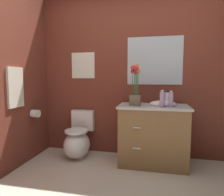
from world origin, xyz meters
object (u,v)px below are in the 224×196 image
Objects in this scene: wall_poster at (83,65)px; lotion_bottle at (171,100)px; flower_vase at (135,91)px; soap_bottle at (167,98)px; hand_wash_bottle at (162,99)px; vanity_cabinet at (153,134)px; toilet at (78,141)px; hanging_towel at (15,87)px; toilet_paper_roll at (35,114)px; wall_mirror at (155,61)px.

lotion_bottle is at bearing -18.13° from wall_poster.
soap_bottle is (0.43, 0.21, -0.11)m from flower_vase.
hand_wash_bottle is at bearing -106.16° from soap_bottle.
flower_vase is 2.62× the size of lotion_bottle.
flower_vase is at bearing -23.49° from wall_poster.
hand_wash_bottle is at bearing -57.66° from vanity_cabinet.
lotion_bottle is 0.11m from hand_wash_bottle.
flower_vase is 0.47m from lotion_bottle.
flower_vase is (-0.25, -0.08, 0.60)m from vanity_cabinet.
toilet is 1.17m from hanging_towel.
flower_vase is 1.49m from toilet_paper_roll.
wall_poster is 0.78× the size of hanging_towel.
wall_poster is 0.51× the size of wall_mirror.
vanity_cabinet is 1.94× the size of hanging_towel.
toilet is 1.41m from hand_wash_bottle.
vanity_cabinet is 1.51m from wall_poster.
lotion_bottle is at bearing -33.72° from vanity_cabinet.
wall_mirror is at bearing 102.98° from hand_wash_bottle.
hand_wash_bottle is at bearing 0.28° from toilet_paper_roll.
hand_wash_bottle is at bearing -169.30° from lotion_bottle.
lotion_bottle is 1.47m from wall_poster.
toilet is at bearing -90.00° from wall_poster.
soap_bottle is at bearing 73.84° from hand_wash_bottle.
lotion_bottle is 0.97× the size of hand_wash_bottle.
wall_poster is at bearing 51.53° from hanging_towel.
flower_vase is at bearing -161.39° from vanity_cabinet.
toilet is 1.66m from wall_mirror.
flower_vase reaches higher than toilet.
wall_mirror reaches higher than hand_wash_bottle.
lotion_bottle is at bearing 10.70° from hand_wash_bottle.
wall_poster reaches higher than hanging_towel.
wall_mirror is (-0.10, 0.46, 0.52)m from hand_wash_bottle.
lotion_bottle is at bearing -84.44° from soap_bottle.
vanity_cabinet is 0.66m from flower_vase.
flower_vase reaches higher than toilet_paper_roll.
wall_mirror is 1.95m from hanging_towel.
wall_poster is at bearing 156.51° from flower_vase.
wall_poster reaches higher than hand_wash_bottle.
wall_poster is (-1.30, 0.17, 0.48)m from soap_bottle.
toilet_paper_roll is at bearing -171.07° from soap_bottle.
lotion_bottle is (0.03, -0.27, 0.01)m from soap_bottle.
flower_vase is at bearing 3.43° from toilet_paper_roll.
vanity_cabinet is 1.81× the size of flower_vase.
soap_bottle is 0.48× the size of wall_poster.
wall_mirror reaches higher than wall_poster.
toilet is 6.27× the size of toilet_paper_roll.
wall_poster is (-1.22, 0.46, 0.47)m from hand_wash_bottle.
hand_wash_bottle is at bearing -12.54° from flower_vase.
soap_bottle is at bearing 25.70° from flower_vase.
soap_bottle is 0.89× the size of hand_wash_bottle.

